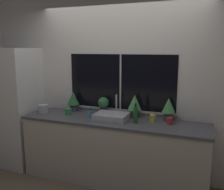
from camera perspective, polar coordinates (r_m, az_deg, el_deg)
wall_back at (r=3.71m, az=2.16°, el=2.26°), size 8.00×0.09×2.70m
wall_left at (r=5.52m, az=-17.46°, el=4.53°), size 0.06×7.00×2.70m
counter at (r=3.62m, az=0.13°, el=-12.68°), size 2.61×0.62×0.92m
refrigerator at (r=4.33m, az=-20.57°, el=-2.63°), size 0.60×0.70×1.89m
sink at (r=3.46m, az=-0.11°, el=-4.93°), size 0.45×0.39×0.32m
potted_plant_far_left at (r=3.93m, az=-8.84°, el=-1.10°), size 0.19×0.19×0.31m
potted_plant_center_left at (r=3.71m, az=-1.99°, el=-2.14°), size 0.16×0.16×0.26m
potted_plant_center_right at (r=3.55m, az=5.20°, el=-1.97°), size 0.19×0.19×0.33m
potted_plant_far_right at (r=3.46m, az=12.79°, el=-2.91°), size 0.18×0.18×0.31m
soap_bottle at (r=3.55m, az=-4.87°, el=-4.33°), size 0.05×0.05×0.14m
bottle_tall at (r=3.31m, az=5.39°, el=-4.52°), size 0.06×0.06×0.27m
mug_red at (r=3.33m, az=13.09°, el=-5.82°), size 0.08×0.08×0.09m
mug_yellow at (r=3.42m, az=9.22°, el=-5.23°), size 0.07×0.07×0.09m
mug_green at (r=3.77m, az=-9.97°, el=-3.77°), size 0.10×0.10×0.09m
kettle at (r=3.95m, az=-15.44°, el=-2.99°), size 0.15×0.15×0.14m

